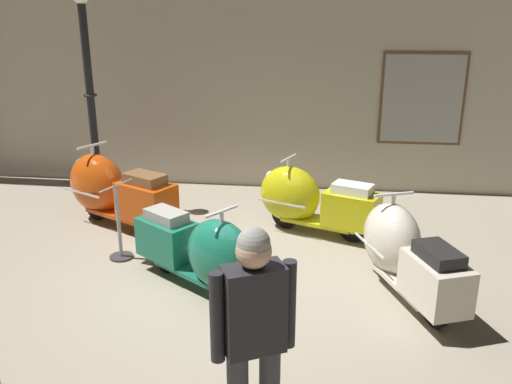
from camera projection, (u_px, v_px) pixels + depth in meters
ground_plane at (219, 284)px, 5.81m from camera, size 60.00×60.00×0.00m
showroom_back_wall at (249, 64)px, 8.53m from camera, size 18.00×0.63×3.97m
scooter_0 at (112, 190)px, 7.30m from camera, size 1.80×1.26×1.08m
scooter_1 at (203, 251)px, 5.57m from camera, size 1.55×1.27×0.96m
scooter_2 at (308, 200)px, 7.05m from camera, size 1.67×1.02×0.99m
scooter_3 at (403, 252)px, 5.52m from camera, size 1.02×1.69×1.00m
lamppost at (90, 98)px, 7.58m from camera, size 0.28×0.28×3.13m
visitor_0 at (254, 331)px, 3.31m from camera, size 0.50×0.37×1.62m
info_stanchion at (119, 227)px, 6.31m from camera, size 0.32×0.38×0.96m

